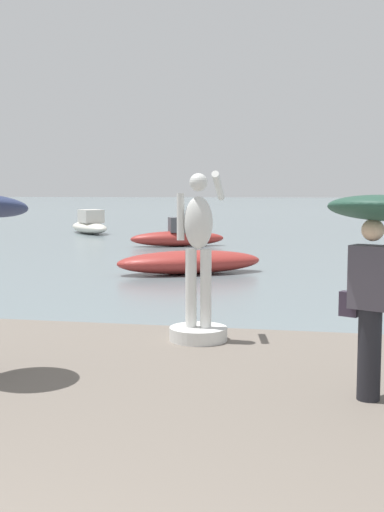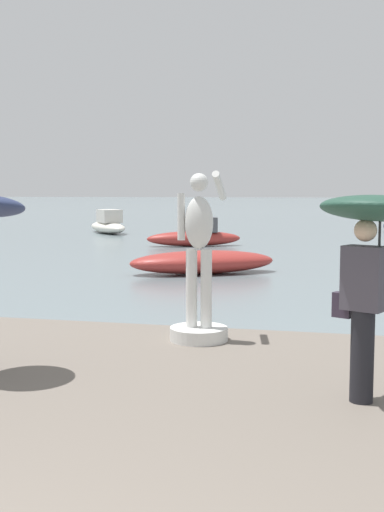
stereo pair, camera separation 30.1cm
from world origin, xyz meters
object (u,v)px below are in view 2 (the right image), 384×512
at_px(boat_mid, 203,262).
at_px(boat_far, 108,225).
at_px(statue_white_figure, 199,280).
at_px(onlooker_right, 375,236).
at_px(boat_near, 195,236).

height_order(boat_mid, boat_far, boat_far).
relative_size(statue_white_figure, boat_far, 0.50).
xyz_separation_m(statue_white_figure, onlooker_right, (2.13, -2.13, 0.76)).
height_order(onlooker_right, boat_near, onlooker_right).
distance_m(boat_mid, boat_far, 18.55).
distance_m(statue_white_figure, boat_mid, 10.13).
bearing_deg(onlooker_right, boat_mid, 109.29).
relative_size(onlooker_right, boat_near, 0.48).
height_order(statue_white_figure, boat_mid, statue_white_figure).
distance_m(statue_white_figure, onlooker_right, 3.11).
relative_size(statue_white_figure, onlooker_right, 1.13).
bearing_deg(statue_white_figure, onlooker_right, -45.00).
height_order(statue_white_figure, onlooker_right, statue_white_figure).
bearing_deg(boat_near, boat_far, 132.90).
bearing_deg(boat_far, boat_near, -47.10).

